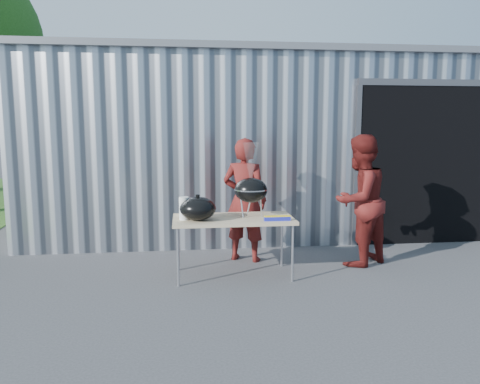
{
  "coord_description": "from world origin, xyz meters",
  "views": [
    {
      "loc": [
        -0.62,
        -5.31,
        1.9
      ],
      "look_at": [
        0.09,
        0.56,
        1.05
      ],
      "focal_mm": 35.0,
      "sensor_mm": 36.0,
      "label": 1
    }
  ],
  "objects": [
    {
      "name": "ground",
      "position": [
        0.0,
        0.0,
        0.0
      ],
      "size": [
        80.0,
        80.0,
        0.0
      ],
      "primitive_type": "plane",
      "color": "#3B3B3E"
    },
    {
      "name": "building",
      "position": [
        0.92,
        4.59,
        1.54
      ],
      "size": [
        8.2,
        6.2,
        3.1
      ],
      "color": "silver",
      "rests_on": "ground"
    },
    {
      "name": "folding_table",
      "position": [
        -0.01,
        0.4,
        0.71
      ],
      "size": [
        1.5,
        0.75,
        0.75
      ],
      "color": "tan",
      "rests_on": "ground"
    },
    {
      "name": "kettle_grill",
      "position": [
        0.22,
        0.47,
        1.17
      ],
      "size": [
        0.43,
        0.43,
        0.93
      ],
      "color": "black",
      "rests_on": "folding_table"
    },
    {
      "name": "grill_lid",
      "position": [
        -0.46,
        0.3,
        0.89
      ],
      "size": [
        0.44,
        0.44,
        0.32
      ],
      "color": "black",
      "rests_on": "folding_table"
    },
    {
      "name": "paper_towels",
      "position": [
        -0.62,
        0.35,
        0.89
      ],
      "size": [
        0.12,
        0.12,
        0.28
      ],
      "primitive_type": "cylinder",
      "color": "white",
      "rests_on": "folding_table"
    },
    {
      "name": "white_tub",
      "position": [
        -0.56,
        0.61,
        0.8
      ],
      "size": [
        0.2,
        0.15,
        0.1
      ],
      "primitive_type": "cube",
      "color": "white",
      "rests_on": "folding_table"
    },
    {
      "name": "foil_box",
      "position": [
        0.5,
        0.15,
        0.78
      ],
      "size": [
        0.32,
        0.05,
        0.06
      ],
      "color": "#1920A7",
      "rests_on": "folding_table"
    },
    {
      "name": "person_cook",
      "position": [
        0.22,
        1.08,
        0.86
      ],
      "size": [
        0.74,
        0.64,
        1.73
      ],
      "primitive_type": "imported",
      "rotation": [
        0.0,
        0.0,
        2.71
      ],
      "color": "#591614",
      "rests_on": "ground"
    },
    {
      "name": "person_bystander",
      "position": [
        1.74,
        0.7,
        0.89
      ],
      "size": [
        1.09,
        1.03,
        1.77
      ],
      "primitive_type": "imported",
      "rotation": [
        0.0,
        0.0,
        3.7
      ],
      "color": "#591614",
      "rests_on": "ground"
    }
  ]
}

